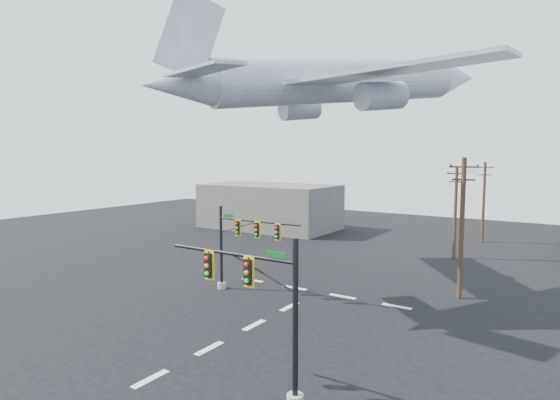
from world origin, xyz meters
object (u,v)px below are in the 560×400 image
Objects in this scene: utility_pole_b at (455,211)px; airliner at (339,82)px; signal_mast_near at (265,311)px; utility_pole_a at (462,226)px; signal_mast_far at (239,244)px; utility_pole_c at (484,200)px.

utility_pole_b is 0.32× the size of airliner.
utility_pole_b is at bearing 89.04° from signal_mast_near.
airliner is at bearing -164.03° from utility_pole_a.
airliner is at bearing 44.58° from signal_mast_far.
signal_mast_far is at bearing -123.91° from utility_pole_b.
utility_pole_c reaches higher than utility_pole_b.
signal_mast_far is 0.72× the size of utility_pole_a.
utility_pole_a reaches higher than utility_pole_b.
utility_pole_b is (-3.29, 13.04, -0.55)m from utility_pole_a.
airliner is (-5.30, -15.12, 10.82)m from utility_pole_b.
airliner reaches higher than utility_pole_c.
utility_pole_b is at bearing 8.55° from airliner.
utility_pole_a is at bearing -48.54° from airliner.
utility_pole_b is 10.56m from utility_pole_c.
airliner is at bearing 106.12° from signal_mast_near.
signal_mast_near is 0.25× the size of airliner.
utility_pole_c is 28.42m from airliner.
airliner reaches higher than utility_pole_a.
utility_pole_b is 19.33m from airliner.
utility_pole_c is (0.79, 10.53, 0.20)m from utility_pole_b.
utility_pole_b is at bearing 106.55° from utility_pole_a.
signal_mast_near is at bearing -99.25° from utility_pole_a.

